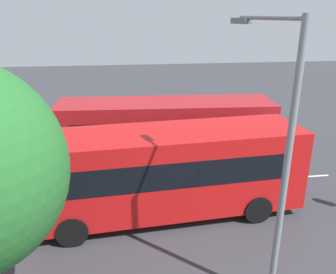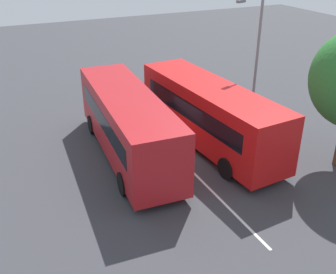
% 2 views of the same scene
% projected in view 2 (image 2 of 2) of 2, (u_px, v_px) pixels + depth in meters
% --- Properties ---
extents(ground_plane, '(74.77, 74.77, 0.00)m').
position_uv_depth(ground_plane, '(172.00, 151.00, 20.32)').
color(ground_plane, '#38383D').
extents(bus_far_left, '(10.14, 3.24, 3.23)m').
position_uv_depth(bus_far_left, '(209.00, 113.00, 20.31)').
color(bus_far_left, red).
rests_on(bus_far_left, ground).
extents(bus_center_left, '(10.11, 3.09, 3.23)m').
position_uv_depth(bus_center_left, '(127.00, 122.00, 19.23)').
color(bus_center_left, '#AD191E').
rests_on(bus_center_left, ground).
extents(pedestrian, '(0.45, 0.45, 1.63)m').
position_uv_depth(pedestrian, '(164.00, 84.00, 26.66)').
color(pedestrian, '#232833').
rests_on(pedestrian, ground).
extents(street_lamp, '(0.91, 2.24, 7.05)m').
position_uv_depth(street_lamp, '(256.00, 49.00, 22.60)').
color(street_lamp, gray).
rests_on(street_lamp, ground).
extents(lane_stripe_outer_left, '(15.87, 0.25, 0.01)m').
position_uv_depth(lane_stripe_outer_left, '(172.00, 151.00, 20.32)').
color(lane_stripe_outer_left, silver).
rests_on(lane_stripe_outer_left, ground).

